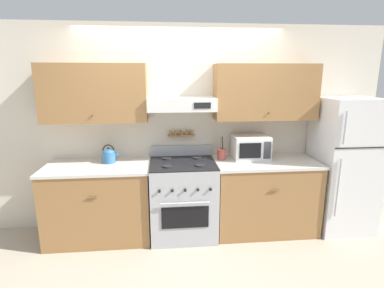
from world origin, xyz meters
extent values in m
plane|color=#B2A38E|center=(0.00, 0.00, 0.00)|extent=(16.00, 16.00, 0.00)
cube|color=beige|center=(0.00, 0.71, 1.27)|extent=(5.20, 0.08, 2.55)
cube|color=olive|center=(-1.01, 0.51, 1.74)|extent=(1.20, 0.33, 0.67)
sphere|color=brown|center=(-1.01, 0.33, 1.51)|extent=(0.02, 0.02, 0.02)
cube|color=olive|center=(1.03, 0.51, 1.74)|extent=(1.24, 0.33, 0.67)
sphere|color=brown|center=(1.03, 0.33, 1.51)|extent=(0.02, 0.02, 0.02)
cube|color=silver|center=(0.00, 0.49, 1.60)|extent=(0.81, 0.37, 0.16)
cube|color=black|center=(0.23, 0.30, 1.60)|extent=(0.19, 0.01, 0.07)
cube|color=olive|center=(0.00, 0.63, 1.19)|extent=(0.34, 0.07, 0.02)
cylinder|color=olive|center=(-0.14, 0.63, 1.23)|extent=(0.03, 0.03, 0.06)
cylinder|color=olive|center=(-0.07, 0.63, 1.23)|extent=(0.03, 0.03, 0.06)
cylinder|color=olive|center=(0.00, 0.63, 1.23)|extent=(0.03, 0.03, 0.06)
cylinder|color=olive|center=(0.07, 0.63, 1.23)|extent=(0.03, 0.03, 0.06)
cylinder|color=olive|center=(0.14, 0.63, 1.23)|extent=(0.03, 0.03, 0.06)
cube|color=olive|center=(-1.01, 0.35, 0.44)|extent=(1.20, 0.65, 0.88)
cube|color=silver|center=(-1.01, 0.35, 0.89)|extent=(1.23, 0.68, 0.03)
cylinder|color=brown|center=(-1.01, 0.01, 0.66)|extent=(0.10, 0.01, 0.01)
cube|color=olive|center=(1.03, 0.35, 0.44)|extent=(1.24, 0.65, 0.88)
cube|color=silver|center=(1.03, 0.35, 0.89)|extent=(1.27, 0.68, 0.03)
cylinder|color=brown|center=(1.03, 0.01, 0.66)|extent=(0.10, 0.01, 0.01)
cube|color=#ADAFB5|center=(0.00, 0.33, 0.46)|extent=(0.78, 0.67, 0.92)
cube|color=black|center=(0.00, -0.02, 0.38)|extent=(0.53, 0.01, 0.26)
cylinder|color=#ADAFB5|center=(0.00, -0.04, 0.57)|extent=(0.55, 0.02, 0.02)
cube|color=black|center=(0.00, 0.33, 0.92)|extent=(0.78, 0.67, 0.01)
cylinder|color=#232326|center=(-0.19, 0.16, 0.94)|extent=(0.11, 0.11, 0.02)
cylinder|color=#232326|center=(0.19, 0.16, 0.94)|extent=(0.11, 0.11, 0.02)
cylinder|color=#232326|center=(-0.19, 0.49, 0.94)|extent=(0.11, 0.11, 0.02)
cylinder|color=#232326|center=(0.19, 0.49, 0.94)|extent=(0.11, 0.11, 0.02)
cylinder|color=black|center=(-0.28, -0.02, 0.71)|extent=(0.03, 0.02, 0.03)
cylinder|color=black|center=(-0.14, -0.02, 0.71)|extent=(0.03, 0.02, 0.03)
cylinder|color=black|center=(0.00, -0.02, 0.71)|extent=(0.03, 0.02, 0.03)
cylinder|color=black|center=(0.14, -0.02, 0.71)|extent=(0.03, 0.02, 0.03)
cylinder|color=black|center=(0.28, -0.02, 0.71)|extent=(0.03, 0.02, 0.03)
cube|color=#ADAFB5|center=(0.00, 0.64, 0.99)|extent=(0.78, 0.04, 0.13)
cube|color=white|center=(2.03, 0.33, 0.84)|extent=(0.68, 0.67, 1.68)
cube|color=black|center=(2.03, -0.01, 1.14)|extent=(0.68, 0.01, 0.01)
cylinder|color=#ADAFB5|center=(1.77, -0.03, 1.38)|extent=(0.02, 0.02, 0.37)
cylinder|color=#ADAFB5|center=(1.77, -0.03, 0.67)|extent=(0.02, 0.02, 0.70)
cylinder|color=teal|center=(-0.88, 0.46, 0.98)|extent=(0.16, 0.16, 0.13)
ellipsoid|color=teal|center=(-0.88, 0.46, 1.04)|extent=(0.14, 0.14, 0.08)
sphere|color=black|center=(-0.88, 0.46, 1.09)|extent=(0.02, 0.02, 0.02)
cylinder|color=teal|center=(-0.81, 0.46, 1.00)|extent=(0.10, 0.03, 0.08)
torus|color=black|center=(-0.88, 0.46, 1.07)|extent=(0.14, 0.01, 0.14)
cube|color=white|center=(0.86, 0.48, 1.06)|extent=(0.44, 0.35, 0.29)
cube|color=black|center=(0.81, 0.30, 1.06)|extent=(0.27, 0.01, 0.19)
cube|color=#38383D|center=(1.02, 0.30, 1.06)|extent=(0.09, 0.01, 0.21)
cylinder|color=#B24C42|center=(0.50, 0.46, 0.98)|extent=(0.11, 0.11, 0.14)
cylinder|color=olive|center=(0.48, 0.46, 1.12)|extent=(0.01, 0.05, 0.16)
cylinder|color=#28282B|center=(0.50, 0.47, 1.12)|extent=(0.01, 0.04, 0.16)
cylinder|color=#B2B2B7|center=(0.52, 0.47, 1.12)|extent=(0.01, 0.03, 0.16)
camera|label=1|loc=(-0.22, -3.09, 1.95)|focal=28.00mm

